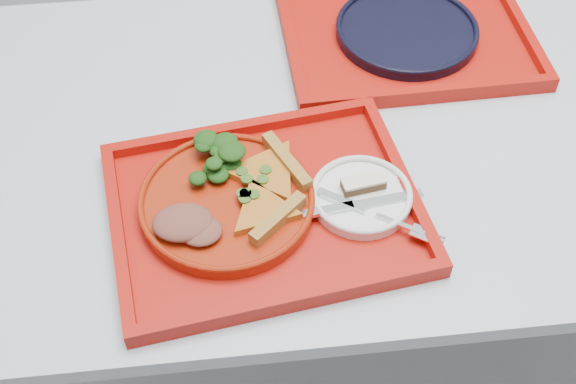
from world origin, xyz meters
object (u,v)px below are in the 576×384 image
at_px(tray_far, 406,38).
at_px(dinner_plate, 227,203).
at_px(tray_main, 265,211).
at_px(navy_plate, 407,32).
at_px(dessert_bar, 363,183).

distance_m(tray_far, dinner_plate, 0.51).
distance_m(tray_main, navy_plate, 0.48).
height_order(tray_main, dinner_plate, dinner_plate).
relative_size(tray_far, navy_plate, 1.73).
height_order(tray_main, dessert_bar, dessert_bar).
bearing_deg(tray_far, navy_plate, 0.00).
relative_size(tray_main, dessert_bar, 6.60).
distance_m(tray_far, navy_plate, 0.01).
distance_m(tray_main, dessert_bar, 0.15).
xyz_separation_m(tray_far, dinner_plate, (-0.35, -0.37, 0.02)).
distance_m(dinner_plate, navy_plate, 0.51).
bearing_deg(navy_plate, tray_far, 0.00).
relative_size(tray_far, dessert_bar, 6.60).
xyz_separation_m(tray_main, dinner_plate, (-0.06, 0.01, 0.02)).
height_order(dinner_plate, dessert_bar, dessert_bar).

